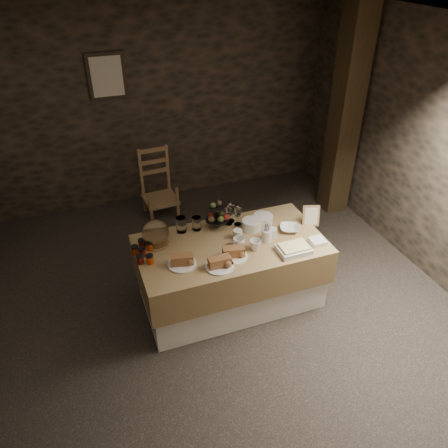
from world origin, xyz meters
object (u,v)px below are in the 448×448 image
object	(u,v)px
chair	(158,186)
fruit_stand	(218,216)
timber_column	(345,116)
buffet_table	(231,268)

from	to	relation	value
chair	fruit_stand	distance (m)	1.70
chair	timber_column	bearing A→B (deg)	-20.51
timber_column	fruit_stand	size ratio (longest dim) A/B	8.03
fruit_stand	timber_column	bearing A→B (deg)	25.30
chair	timber_column	distance (m)	2.54
fruit_stand	chair	bearing A→B (deg)	99.17
buffet_table	fruit_stand	xyz separation A→B (m)	(-0.02, 0.31, 0.43)
buffet_table	chair	xyz separation A→B (m)	(-0.29, 1.93, -0.01)
buffet_table	fruit_stand	bearing A→B (deg)	94.60
buffet_table	timber_column	distance (m)	2.51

